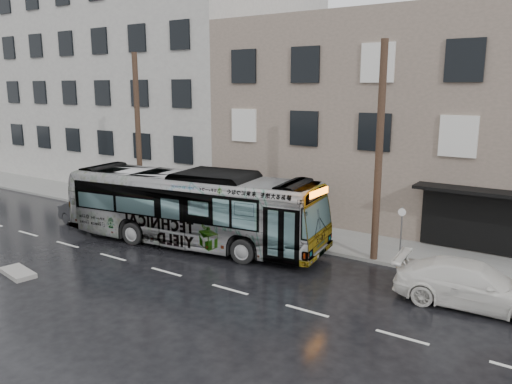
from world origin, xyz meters
TOP-DOWN VIEW (x-y plane):
  - ground at (0.00, 0.00)m, footprint 120.00×120.00m
  - sidewalk at (0.00, 4.90)m, footprint 90.00×3.60m
  - building_taupe at (5.00, 12.70)m, footprint 20.00×12.00m
  - building_grey at (-18.00, 14.20)m, footprint 26.00×15.00m
  - utility_pole_front at (6.50, 3.30)m, footprint 0.30×0.30m
  - utility_pole_rear at (-7.50, 3.30)m, footprint 0.30×0.30m
  - sign_post at (7.60, 3.30)m, footprint 0.06×0.06m
  - bus at (-1.51, 0.86)m, footprint 13.07×4.68m
  - white_sedan at (10.85, 1.01)m, footprint 5.33×2.52m
  - dark_sedan at (-8.26, 0.16)m, footprint 4.11×1.87m
  - slush_pile at (-4.66, -6.02)m, footprint 1.91×1.09m

SIDE VIEW (x-z plane):
  - ground at x=0.00m, z-range 0.00..0.00m
  - sidewalk at x=0.00m, z-range 0.00..0.15m
  - slush_pile at x=-4.66m, z-range 0.00..0.18m
  - dark_sedan at x=-8.26m, z-range 0.00..1.31m
  - white_sedan at x=10.85m, z-range 0.00..1.50m
  - sign_post at x=7.60m, z-range 0.15..2.55m
  - bus at x=-1.51m, z-range 0.00..3.56m
  - utility_pole_front at x=6.50m, z-range 0.15..9.15m
  - utility_pole_rear at x=-7.50m, z-range 0.15..9.15m
  - building_taupe at x=5.00m, z-range 0.00..11.00m
  - building_grey at x=-18.00m, z-range 0.00..16.00m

